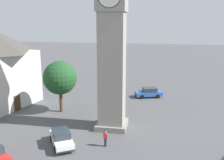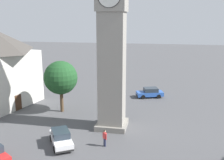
# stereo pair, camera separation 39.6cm
# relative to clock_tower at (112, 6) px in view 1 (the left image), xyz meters

# --- Properties ---
(ground_plane) EXTENTS (200.00, 200.00, 0.00)m
(ground_plane) POSITION_rel_clock_tower_xyz_m (-0.00, -0.00, -13.30)
(ground_plane) COLOR #4C4C4F
(clock_tower) EXTENTS (4.09, 4.09, 22.70)m
(clock_tower) POSITION_rel_clock_tower_xyz_m (0.00, 0.00, 0.00)
(clock_tower) COLOR gray
(clock_tower) RESTS_ON ground
(car_blue_kerb) EXTENTS (3.57, 4.41, 1.53)m
(car_blue_kerb) POSITION_rel_clock_tower_xyz_m (-4.09, -5.21, -12.54)
(car_blue_kerb) COLOR white
(car_blue_kerb) RESTS_ON ground
(car_silver_kerb) EXTENTS (4.44, 2.85, 1.53)m
(car_silver_kerb) POSITION_rel_clock_tower_xyz_m (3.70, 12.44, -12.54)
(car_silver_kerb) COLOR #2D5BB7
(car_silver_kerb) RESTS_ON ground
(pedestrian) EXTENTS (0.46, 0.39, 1.69)m
(pedestrian) POSITION_rel_clock_tower_xyz_m (0.16, -4.65, -12.29)
(pedestrian) COLOR #2D3351
(pedestrian) RESTS_ON ground
(tree) EXTENTS (4.36, 4.36, 6.80)m
(tree) POSITION_rel_clock_tower_xyz_m (-7.50, 3.83, -8.70)
(tree) COLOR brown
(tree) RESTS_ON ground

